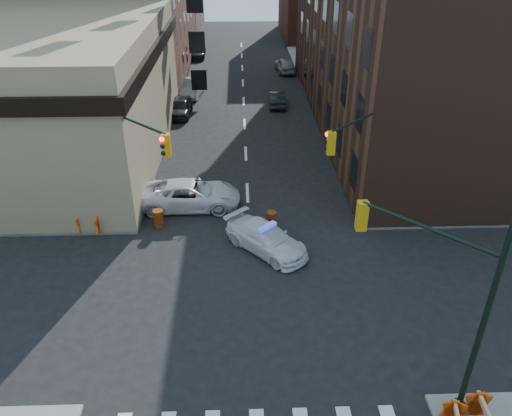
{
  "coord_description": "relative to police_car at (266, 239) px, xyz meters",
  "views": [
    {
      "loc": [
        -0.4,
        -17.22,
        14.71
      ],
      "look_at": [
        0.34,
        4.32,
        2.2
      ],
      "focal_mm": 35.0,
      "sensor_mm": 36.0,
      "label": 1
    }
  ],
  "objects": [
    {
      "name": "barricade_nw_a",
      "position": [
        -8.78,
        4.18,
        -0.13
      ],
      "size": [
        1.09,
        0.56,
        0.81
      ],
      "primitive_type": null,
      "rotation": [
        0.0,
        0.0,
        0.01
      ],
      "color": "orange",
      "rests_on": "sidewalk_nw"
    },
    {
      "name": "signal_pole_ne",
      "position": [
        4.99,
        1.54,
        3.65
      ],
      "size": [
        3.67,
        3.58,
        8.0
      ],
      "rotation": [
        0.0,
        0.0,
        -2.36
      ],
      "color": "black",
      "rests_on": "sidewalk_ne"
    },
    {
      "name": "signal_pole_nw",
      "position": [
        -6.69,
        1.52,
        3.65
      ],
      "size": [
        3.58,
        3.67,
        8.0
      ],
      "rotation": [
        0.0,
        0.0,
        -0.79
      ],
      "color": "black",
      "rests_on": "sidewalk_nw"
    },
    {
      "name": "police_car",
      "position": [
        0.0,
        0.0,
        0.0
      ],
      "size": [
        4.65,
        4.79,
        1.38
      ],
      "primitive_type": "imported",
      "rotation": [
        0.0,
        0.0,
        0.75
      ],
      "color": "white",
      "rests_on": "ground"
    },
    {
      "name": "sidewalk_ne",
      "position": [
        22.16,
        28.93,
        -0.61
      ],
      "size": [
        34.0,
        54.5,
        0.15
      ],
      "primitive_type": "cube",
      "color": "gray",
      "rests_on": "ground"
    },
    {
      "name": "barrel_bank",
      "position": [
        -5.78,
        2.46,
        -0.19
      ],
      "size": [
        0.69,
        0.69,
        1.0
      ],
      "primitive_type": "cylinder",
      "rotation": [
        0.0,
        0.0,
        -0.27
      ],
      "color": "#DA550A",
      "rests_on": "ground"
    },
    {
      "name": "tree_ne_far",
      "position": [
        6.66,
        30.18,
        2.8
      ],
      "size": [
        3.0,
        3.0,
        4.85
      ],
      "color": "black",
      "rests_on": "sidewalk_ne"
    },
    {
      "name": "pickup",
      "position": [
        -4.17,
        4.61,
        0.12
      ],
      "size": [
        5.82,
        2.71,
        1.61
      ],
      "primitive_type": "imported",
      "rotation": [
        0.0,
        0.0,
        1.58
      ],
      "color": "silver",
      "rests_on": "ground"
    },
    {
      "name": "parked_car_wfar",
      "position": [
        -5.7,
        26.05,
        0.08
      ],
      "size": [
        2.21,
        4.81,
        1.53
      ],
      "primitive_type": "imported",
      "rotation": [
        0.0,
        0.0,
        -0.13
      ],
      "color": "#94979C",
      "rests_on": "ground"
    },
    {
      "name": "pedestrian_c",
      "position": [
        -13.1,
        2.18,
        0.3
      ],
      "size": [
        0.97,
        0.99,
        1.67
      ],
      "primitive_type": "imported",
      "rotation": [
        0.0,
        0.0,
        0.8
      ],
      "color": "black",
      "rests_on": "sidewalk_nw"
    },
    {
      "name": "parked_car_wnear",
      "position": [
        -6.34,
        20.53,
        0.07
      ],
      "size": [
        2.01,
        4.53,
        1.51
      ],
      "primitive_type": "imported",
      "rotation": [
        0.0,
        0.0,
        -0.05
      ],
      "color": "black",
      "rests_on": "ground"
    },
    {
      "name": "barricade_nw_b",
      "position": [
        -9.34,
        1.88,
        -0.03
      ],
      "size": [
        1.45,
        0.86,
        1.02
      ],
      "primitive_type": null,
      "rotation": [
        0.0,
        0.0,
        -0.14
      ],
      "color": "#C23909",
      "rests_on": "sidewalk_nw"
    },
    {
      "name": "sidewalk_nw",
      "position": [
        -23.84,
        28.93,
        -0.61
      ],
      "size": [
        34.0,
        54.5,
        0.15
      ],
      "primitive_type": "cube",
      "color": "gray",
      "rests_on": "ground"
    },
    {
      "name": "parked_car_efar",
      "position": [
        3.89,
        34.26,
        0.09
      ],
      "size": [
        2.29,
        4.74,
        1.56
      ],
      "primitive_type": "imported",
      "rotation": [
        0.0,
        0.0,
        3.24
      ],
      "color": "gray",
      "rests_on": "ground"
    },
    {
      "name": "tree_ne_near",
      "position": [
        6.66,
        22.18,
        2.8
      ],
      "size": [
        3.0,
        3.0,
        4.85
      ],
      "color": "black",
      "rests_on": "sidewalk_ne"
    },
    {
      "name": "ground",
      "position": [
        -0.84,
        -3.82,
        -0.69
      ],
      "size": [
        140.0,
        140.0,
        0.0
      ],
      "primitive_type": "plane",
      "color": "black",
      "rests_on": "ground"
    },
    {
      "name": "commercial_row_ne",
      "position": [
        12.16,
        18.68,
        6.31
      ],
      "size": [
        14.0,
        34.0,
        14.0
      ],
      "primitive_type": "cube",
      "color": "#47291C",
      "rests_on": "ground"
    },
    {
      "name": "pedestrian_b",
      "position": [
        -11.23,
        5.05,
        0.35
      ],
      "size": [
        0.99,
        0.85,
        1.78
      ],
      "primitive_type": "imported",
      "rotation": [
        0.0,
        0.0,
        0.22
      ],
      "color": "black",
      "rests_on": "sidewalk_nw"
    },
    {
      "name": "barrel_road",
      "position": [
        0.39,
        2.11,
        -0.2
      ],
      "size": [
        0.63,
        0.63,
        0.99
      ],
      "primitive_type": "cylinder",
      "rotation": [
        0.0,
        0.0,
        -0.16
      ],
      "color": "red",
      "rests_on": "ground"
    },
    {
      "name": "signal_pole_se",
      "position": [
        5.2,
        -9.34,
        3.92
      ],
      "size": [
        5.4,
        5.27,
        8.0
      ],
      "rotation": [
        0.0,
        0.0,
        2.36
      ],
      "color": "black",
      "rests_on": "sidewalk_se"
    },
    {
      "name": "parked_car_wdeep",
      "position": [
        -6.34,
        41.48,
        0.04
      ],
      "size": [
        2.04,
        5.0,
        1.45
      ],
      "primitive_type": "imported",
      "rotation": [
        0.0,
        0.0,
        -0.0
      ],
      "color": "black",
      "rests_on": "ground"
    },
    {
      "name": "pedestrian_a",
      "position": [
        -7.89,
        3.13,
        0.25
      ],
      "size": [
        0.68,
        0.67,
        1.58
      ],
      "primitive_type": "imported",
      "rotation": [
        0.0,
        0.0,
        -0.78
      ],
      "color": "black",
      "rests_on": "sidewalk_nw"
    },
    {
      "name": "parked_car_enear",
      "position": [
        2.17,
        22.78,
        -0.04
      ],
      "size": [
        1.52,
        4.0,
        1.3
      ],
      "primitive_type": "imported",
      "rotation": [
        0.0,
        0.0,
        3.11
      ],
      "color": "black",
      "rests_on": "ground"
    }
  ]
}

